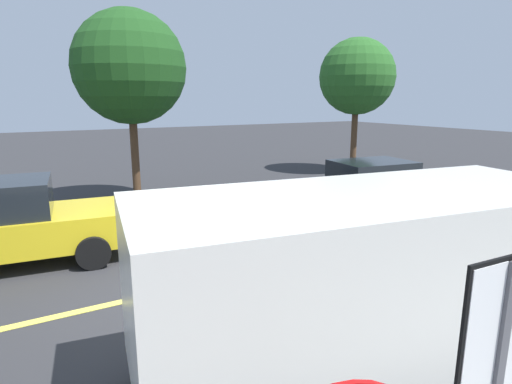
# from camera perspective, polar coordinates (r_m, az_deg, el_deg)

# --- Properties ---
(ground_plane) EXTENTS (80.00, 80.00, 0.00)m
(ground_plane) POSITION_cam_1_polar(r_m,az_deg,el_deg) (7.41, -12.96, -13.24)
(ground_plane) COLOR #2D2D30
(lane_marking_centre) EXTENTS (28.00, 0.16, 0.01)m
(lane_marking_centre) POSITION_cam_1_polar(r_m,az_deg,el_deg) (8.64, 6.68, -9.11)
(lane_marking_centre) COLOR #E0D14C
(white_van) EXTENTS (5.44, 2.87, 2.20)m
(white_van) POSITION_cam_1_polar(r_m,az_deg,el_deg) (4.96, 14.69, -10.61)
(white_van) COLOR silver
(white_van) RESTS_ON ground_plane
(car_black_near_curb) EXTENTS (4.40, 2.35, 1.54)m
(car_black_near_curb) POSITION_cam_1_polar(r_m,az_deg,el_deg) (11.93, 15.91, 0.47)
(car_black_near_curb) COLOR black
(car_black_near_curb) RESTS_ON ground_plane
(car_yellow_behind_van) EXTENTS (4.60, 2.39, 1.66)m
(car_yellow_behind_van) POSITION_cam_1_polar(r_m,az_deg,el_deg) (9.46, -31.16, -3.69)
(car_yellow_behind_van) COLOR gold
(car_yellow_behind_van) RESTS_ON ground_plane
(tree_left_verge) EXTENTS (3.17, 3.17, 5.66)m
(tree_left_verge) POSITION_cam_1_polar(r_m,az_deg,el_deg) (18.79, 13.49, 14.90)
(tree_left_verge) COLOR #513823
(tree_left_verge) RESTS_ON ground_plane
(tree_centre_verge) EXTENTS (3.29, 3.29, 5.70)m
(tree_centre_verge) POSITION_cam_1_polar(r_m,az_deg,el_deg) (13.32, -16.72, 15.78)
(tree_centre_verge) COLOR #513823
(tree_centre_verge) RESTS_ON ground_plane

